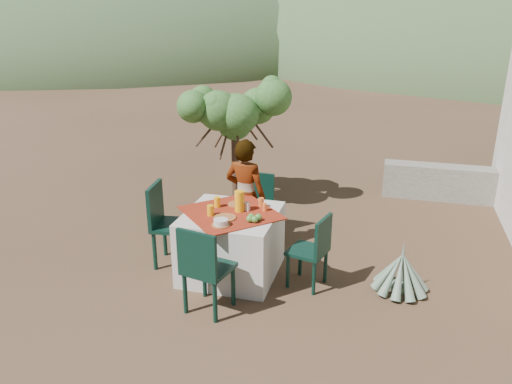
% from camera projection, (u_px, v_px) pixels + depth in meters
% --- Properties ---
extents(ground, '(160.00, 160.00, 0.00)m').
position_uv_depth(ground, '(169.00, 272.00, 5.83)').
color(ground, '#3B2A1A').
rests_on(ground, ground).
extents(table, '(1.30, 1.30, 0.76)m').
position_uv_depth(table, '(231.00, 243.00, 5.68)').
color(table, beige).
rests_on(table, ground).
extents(chair_far, '(0.41, 0.41, 0.85)m').
position_uv_depth(chair_far, '(258.00, 202.00, 6.64)').
color(chair_far, black).
rests_on(chair_far, ground).
extents(chair_near, '(0.51, 0.51, 0.94)m').
position_uv_depth(chair_near, '(204.00, 267.00, 4.87)').
color(chair_near, black).
rests_on(chair_near, ground).
extents(chair_left, '(0.51, 0.51, 0.99)m').
position_uv_depth(chair_left, '(166.00, 220.00, 5.86)').
color(chair_left, black).
rests_on(chair_left, ground).
extents(chair_right, '(0.47, 0.47, 0.83)m').
position_uv_depth(chair_right, '(314.00, 248.00, 5.37)').
color(chair_right, black).
rests_on(chair_right, ground).
extents(person, '(0.58, 0.43, 1.44)m').
position_uv_depth(person, '(246.00, 196.00, 6.15)').
color(person, '#8C6651').
rests_on(person, ground).
extents(shrub_tree, '(1.48, 1.45, 1.74)m').
position_uv_depth(shrub_tree, '(239.00, 117.00, 7.42)').
color(shrub_tree, '#4C3326').
rests_on(shrub_tree, ground).
extents(agave, '(0.61, 0.61, 0.65)m').
position_uv_depth(agave, '(401.00, 273.00, 5.36)').
color(agave, gray).
rests_on(agave, ground).
extents(stone_wall, '(2.60, 0.35, 0.55)m').
position_uv_depth(stone_wall, '(467.00, 185.00, 7.90)').
color(stone_wall, gray).
rests_on(stone_wall, ground).
extents(hill_near_left, '(40.00, 40.00, 16.00)m').
position_uv_depth(hill_near_left, '(119.00, 51.00, 37.50)').
color(hill_near_left, '#3E5730').
rests_on(hill_near_left, ground).
extents(hill_far_center, '(60.00, 60.00, 24.00)m').
position_uv_depth(hill_far_center, '(340.00, 38.00, 53.88)').
color(hill_far_center, slate).
rests_on(hill_far_center, ground).
extents(plate_far, '(0.20, 0.20, 0.01)m').
position_uv_depth(plate_far, '(236.00, 204.00, 5.76)').
color(plate_far, brown).
rests_on(plate_far, table).
extents(plate_near, '(0.24, 0.24, 0.01)m').
position_uv_depth(plate_near, '(225.00, 218.00, 5.38)').
color(plate_near, brown).
rests_on(plate_near, table).
extents(glass_far, '(0.07, 0.07, 0.12)m').
position_uv_depth(glass_far, '(217.00, 202.00, 5.68)').
color(glass_far, '#FDA710').
rests_on(glass_far, table).
extents(glass_near, '(0.07, 0.07, 0.12)m').
position_uv_depth(glass_near, '(210.00, 210.00, 5.44)').
color(glass_near, '#FDA710').
rests_on(glass_near, table).
extents(juice_pitcher, '(0.11, 0.11, 0.24)m').
position_uv_depth(juice_pitcher, '(239.00, 201.00, 5.54)').
color(juice_pitcher, '#FDA710').
rests_on(juice_pitcher, table).
extents(bowl_plate, '(0.20, 0.20, 0.01)m').
position_uv_depth(bowl_plate, '(221.00, 225.00, 5.21)').
color(bowl_plate, brown).
rests_on(bowl_plate, table).
extents(white_bowl, '(0.15, 0.15, 0.06)m').
position_uv_depth(white_bowl, '(221.00, 222.00, 5.19)').
color(white_bowl, silver).
rests_on(white_bowl, bowl_plate).
extents(jar_left, '(0.05, 0.05, 0.09)m').
position_uv_depth(jar_left, '(265.00, 207.00, 5.58)').
color(jar_left, orange).
rests_on(jar_left, table).
extents(jar_right, '(0.06, 0.06, 0.10)m').
position_uv_depth(jar_right, '(261.00, 202.00, 5.70)').
color(jar_right, orange).
rests_on(jar_right, table).
extents(napkin_holder, '(0.08, 0.06, 0.10)m').
position_uv_depth(napkin_holder, '(246.00, 206.00, 5.58)').
color(napkin_holder, silver).
rests_on(napkin_holder, table).
extents(fruit_cluster, '(0.15, 0.14, 0.08)m').
position_uv_depth(fruit_cluster, '(253.00, 218.00, 5.30)').
color(fruit_cluster, '#4C8731').
rests_on(fruit_cluster, table).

